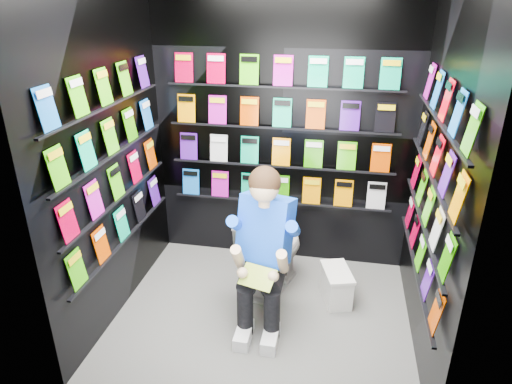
# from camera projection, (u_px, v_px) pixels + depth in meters

# --- Properties ---
(floor) EXTENTS (2.40, 2.40, 0.00)m
(floor) POSITION_uv_depth(u_px,v_px,m) (262.00, 315.00, 3.82)
(floor) COLOR #626260
(floor) RESTS_ON ground
(wall_back) EXTENTS (2.40, 0.04, 2.60)m
(wall_back) POSITION_uv_depth(u_px,v_px,m) (282.00, 132.00, 4.19)
(wall_back) COLOR black
(wall_back) RESTS_ON floor
(wall_front) EXTENTS (2.40, 0.04, 2.60)m
(wall_front) POSITION_uv_depth(u_px,v_px,m) (230.00, 237.00, 2.39)
(wall_front) COLOR black
(wall_front) RESTS_ON floor
(wall_left) EXTENTS (0.04, 2.00, 2.60)m
(wall_left) POSITION_uv_depth(u_px,v_px,m) (110.00, 160.00, 3.50)
(wall_left) COLOR black
(wall_left) RESTS_ON floor
(wall_right) EXTENTS (0.04, 2.00, 2.60)m
(wall_right) POSITION_uv_depth(u_px,v_px,m) (437.00, 182.00, 3.09)
(wall_right) COLOR black
(wall_right) RESTS_ON floor
(comics_back) EXTENTS (2.10, 0.06, 1.37)m
(comics_back) POSITION_uv_depth(u_px,v_px,m) (282.00, 133.00, 4.16)
(comics_back) COLOR red
(comics_back) RESTS_ON wall_back
(comics_left) EXTENTS (0.06, 1.70, 1.37)m
(comics_left) POSITION_uv_depth(u_px,v_px,m) (113.00, 160.00, 3.49)
(comics_left) COLOR red
(comics_left) RESTS_ON wall_left
(comics_right) EXTENTS (0.06, 1.70, 1.37)m
(comics_right) POSITION_uv_depth(u_px,v_px,m) (433.00, 181.00, 3.09)
(comics_right) COLOR red
(comics_right) RESTS_ON wall_right
(toilet) EXTENTS (0.61, 0.84, 0.73)m
(toilet) POSITION_uv_depth(u_px,v_px,m) (273.00, 251.00, 4.06)
(toilet) COLOR silver
(toilet) RESTS_ON floor
(longbox) EXTENTS (0.29, 0.40, 0.27)m
(longbox) POSITION_uv_depth(u_px,v_px,m) (336.00, 286.00, 3.96)
(longbox) COLOR silver
(longbox) RESTS_ON floor
(longbox_lid) EXTENTS (0.32, 0.43, 0.03)m
(longbox_lid) POSITION_uv_depth(u_px,v_px,m) (337.00, 272.00, 3.90)
(longbox_lid) COLOR silver
(longbox_lid) RESTS_ON longbox
(reader) EXTENTS (0.74, 0.91, 1.46)m
(reader) POSITION_uv_depth(u_px,v_px,m) (266.00, 230.00, 3.55)
(reader) COLOR blue
(reader) RESTS_ON toilet
(held_comic) EXTENTS (0.29, 0.22, 0.11)m
(held_comic) POSITION_uv_depth(u_px,v_px,m) (258.00, 277.00, 3.32)
(held_comic) COLOR green
(held_comic) RESTS_ON reader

